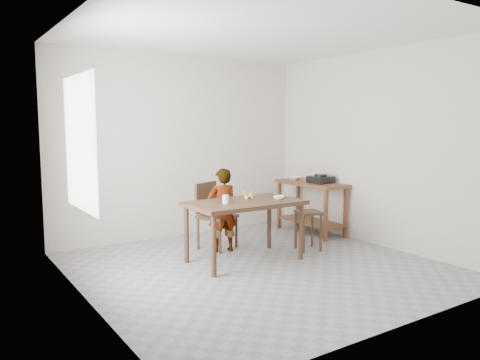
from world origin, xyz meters
TOP-DOWN VIEW (x-y plane):
  - floor at (0.00, 0.00)m, footprint 4.00×4.00m
  - ceiling at (0.00, 0.00)m, footprint 4.00×4.00m
  - wall_back at (0.00, 2.02)m, footprint 4.00×0.04m
  - wall_front at (0.00, -2.02)m, footprint 4.00×0.04m
  - wall_left at (-2.02, 0.00)m, footprint 0.04×4.00m
  - wall_right at (2.02, 0.00)m, footprint 0.04×4.00m
  - window_pane at (-1.97, 0.20)m, footprint 0.02×1.10m
  - dining_table at (0.00, 0.30)m, footprint 1.40×0.80m
  - prep_counter at (1.72, 1.00)m, footprint 0.50×1.20m
  - child at (0.01, 0.84)m, footprint 0.45×0.34m
  - dining_chair at (0.02, 1.00)m, footprint 0.56×0.56m
  - stool at (1.00, 0.25)m, footprint 0.37×0.37m
  - glass_tumbler at (-0.28, 0.28)m, footprint 0.10×0.10m
  - small_bowl at (0.44, 0.18)m, footprint 0.15×0.15m
  - banana at (0.17, 0.44)m, footprint 0.22×0.19m
  - serving_bowl at (1.69, 1.36)m, footprint 0.25×0.25m
  - gas_burner at (1.76, 0.84)m, footprint 0.32×0.32m

SIDE VIEW (x-z plane):
  - floor at x=0.00m, z-range -0.04..0.00m
  - stool at x=1.00m, z-range 0.00..0.53m
  - dining_table at x=0.00m, z-range 0.00..0.75m
  - prep_counter at x=1.72m, z-range 0.00..0.80m
  - dining_chair at x=0.02m, z-range 0.00..0.90m
  - child at x=0.01m, z-range 0.00..1.11m
  - small_bowl at x=0.44m, z-range 0.75..0.79m
  - banana at x=0.17m, z-range 0.75..0.81m
  - glass_tumbler at x=-0.28m, z-range 0.75..0.85m
  - serving_bowl at x=1.69m, z-range 0.80..0.85m
  - gas_burner at x=1.76m, z-range 0.80..0.90m
  - wall_back at x=0.00m, z-range 0.00..2.70m
  - wall_front at x=0.00m, z-range 0.00..2.70m
  - wall_left at x=-2.02m, z-range 0.00..2.70m
  - wall_right at x=2.02m, z-range 0.00..2.70m
  - window_pane at x=-1.97m, z-range 0.85..2.15m
  - ceiling at x=0.00m, z-range 2.70..2.74m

